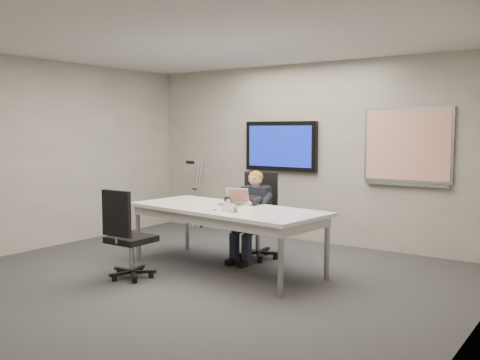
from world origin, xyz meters
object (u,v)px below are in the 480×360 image
Objects in this scene: conference_table at (226,214)px; laptop at (234,201)px; office_chair_far at (258,231)px; office_chair_near at (129,251)px; seated_person at (250,225)px.

laptop reaches higher than conference_table.
office_chair_far is 3.28× the size of laptop.
office_chair_far is at bearing 70.31° from laptop.
conference_table is 1.28m from office_chair_near.
conference_table is 2.50× the size of office_chair_near.
seated_person is (0.02, -0.24, 0.12)m from office_chair_far.
office_chair_near reaches higher than conference_table.
seated_person reaches higher than conference_table.
laptop is (-0.05, 0.24, 0.14)m from conference_table.
seated_person is (0.01, 0.52, -0.21)m from conference_table.
office_chair_far reaches higher than conference_table.
conference_table is at bearing -97.63° from seated_person.
office_chair_near is at bearing -132.31° from laptop.
seated_person is at bearing -108.06° from office_chair_far.
conference_table is at bearing -124.03° from office_chair_near.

